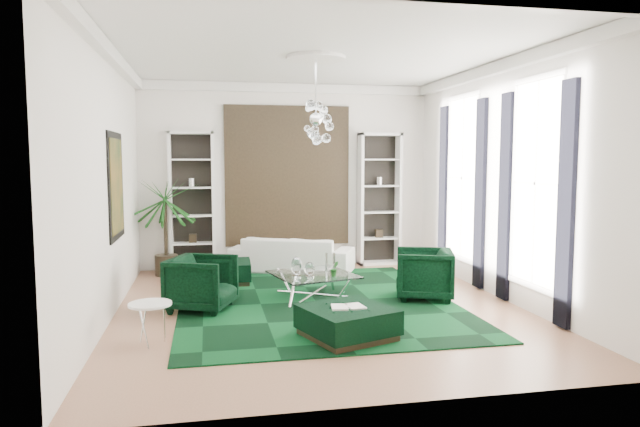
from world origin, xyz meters
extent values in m
cube|color=#A77658|center=(0.00, 0.00, -0.01)|extent=(6.00, 7.00, 0.02)
cube|color=white|center=(0.00, 0.00, 3.81)|extent=(6.00, 7.00, 0.02)
cube|color=white|center=(0.00, 3.51, 1.90)|extent=(6.00, 0.02, 3.80)
cube|color=white|center=(0.00, -3.51, 1.90)|extent=(6.00, 0.02, 3.80)
cube|color=white|center=(-3.01, 0.00, 1.90)|extent=(0.02, 7.00, 3.80)
cube|color=white|center=(3.01, 0.00, 1.90)|extent=(0.02, 7.00, 3.80)
cylinder|color=white|center=(0.00, 0.30, 3.77)|extent=(0.90, 0.90, 0.05)
cube|color=black|center=(0.00, 3.46, 1.90)|extent=(2.50, 0.06, 2.80)
cube|color=black|center=(-2.97, 0.60, 1.85)|extent=(0.04, 1.30, 1.60)
cube|color=white|center=(2.99, -0.90, 1.90)|extent=(0.03, 1.10, 2.90)
cube|color=black|center=(2.96, -1.68, 1.65)|extent=(0.07, 0.30, 3.25)
cube|color=black|center=(2.96, -0.12, 1.65)|extent=(0.07, 0.30, 3.25)
cube|color=white|center=(2.99, 1.50, 1.90)|extent=(0.03, 1.10, 2.90)
cube|color=black|center=(2.96, 0.72, 1.65)|extent=(0.07, 0.30, 3.25)
cube|color=black|center=(2.96, 2.28, 1.65)|extent=(0.07, 0.30, 3.25)
cube|color=black|center=(0.00, 0.30, 0.01)|extent=(4.20, 5.00, 0.02)
imported|color=silver|center=(0.00, 2.85, 0.35)|extent=(2.57, 1.85, 0.70)
imported|color=black|center=(-1.75, 0.20, 0.41)|extent=(1.16, 1.14, 0.81)
imported|color=black|center=(1.75, 0.20, 0.41)|extent=(1.13, 1.11, 0.81)
cube|color=black|center=(-1.35, 2.00, 0.20)|extent=(0.93, 0.93, 0.40)
cube|color=black|center=(0.05, -1.55, 0.20)|extent=(1.28, 1.28, 0.40)
cube|color=white|center=(0.05, -1.55, 0.42)|extent=(0.42, 0.28, 0.03)
cylinder|color=white|center=(-2.35, -1.30, 0.25)|extent=(0.57, 0.57, 0.50)
imported|color=#124B13|center=(0.30, 0.30, 0.53)|extent=(0.14, 0.12, 0.24)
camera|label=1|loc=(-1.64, -8.33, 2.25)|focal=32.00mm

